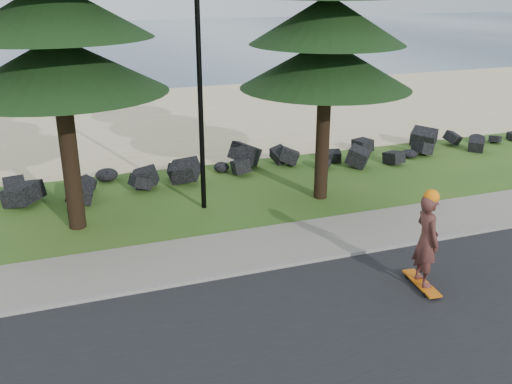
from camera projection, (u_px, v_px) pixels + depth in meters
ground at (239, 255)px, 13.57m from camera, size 160.00×160.00×0.00m
road at (322, 369)px, 9.61m from camera, size 160.00×7.00×0.02m
kerb at (251, 270)px, 12.76m from camera, size 160.00×0.20×0.10m
sidewalk at (236, 250)px, 13.74m from camera, size 160.00×2.00×0.08m
beach_sand at (141, 120)px, 26.34m from camera, size 160.00×15.00×0.01m
ocean at (84, 41)px, 58.46m from camera, size 160.00×58.00×0.01m
seawall_boulders at (185, 181)px, 18.50m from camera, size 60.00×2.40×1.10m
lamp_post at (199, 61)px, 14.93m from camera, size 0.25×0.14×8.14m
skateboarder at (426, 240)px, 11.76m from camera, size 0.55×1.22×2.22m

